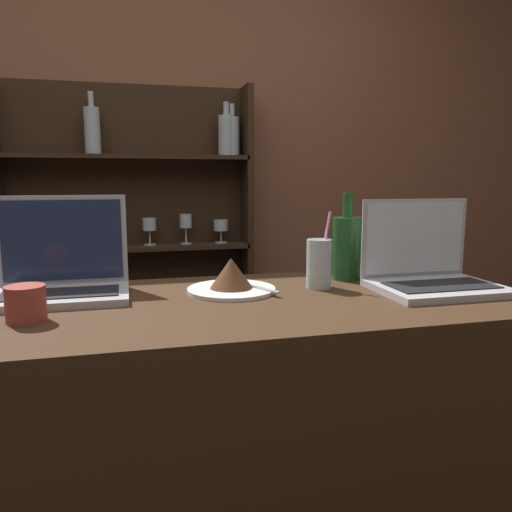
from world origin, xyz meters
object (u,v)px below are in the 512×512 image
(coffee_cup, at_px, (26,304))
(laptop_near, at_px, (62,274))
(water_glass, at_px, (319,263))
(laptop_far, at_px, (430,270))
(wine_bottle_green, at_px, (347,247))
(cake_plate, at_px, (231,279))

(coffee_cup, bearing_deg, laptop_near, 78.25)
(water_glass, relative_size, coffee_cup, 2.56)
(laptop_far, xyz_separation_m, wine_bottle_green, (-0.16, 0.17, 0.05))
(cake_plate, distance_m, water_glass, 0.24)
(laptop_far, bearing_deg, cake_plate, 169.87)
(wine_bottle_green, bearing_deg, laptop_near, -178.36)
(water_glass, bearing_deg, coffee_cup, -167.95)
(cake_plate, xyz_separation_m, coffee_cup, (-0.46, -0.16, 0.00))
(water_glass, relative_size, wine_bottle_green, 0.82)
(laptop_near, xyz_separation_m, cake_plate, (0.41, -0.05, -0.02))
(water_glass, xyz_separation_m, coffee_cup, (-0.69, -0.15, -0.03))
(laptop_near, distance_m, water_glass, 0.65)
(laptop_far, relative_size, coffee_cup, 4.00)
(laptop_far, distance_m, wine_bottle_green, 0.24)
(laptop_near, bearing_deg, laptop_far, -8.98)
(laptop_near, bearing_deg, water_glass, -5.80)
(laptop_far, height_order, coffee_cup, laptop_far)
(laptop_near, relative_size, cake_plate, 1.40)
(laptop_far, distance_m, coffee_cup, 0.98)
(laptop_near, distance_m, cake_plate, 0.42)
(laptop_far, xyz_separation_m, coffee_cup, (-0.97, -0.07, -0.01))
(wine_bottle_green, bearing_deg, laptop_far, -46.59)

